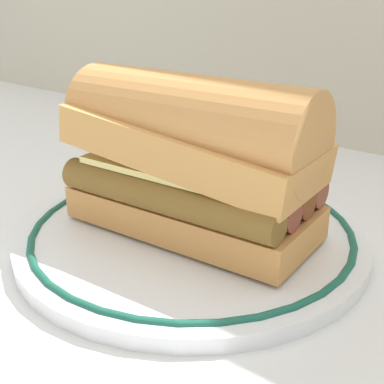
{
  "coord_description": "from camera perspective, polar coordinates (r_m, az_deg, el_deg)",
  "views": [
    {
      "loc": [
        0.26,
        -0.28,
        0.21
      ],
      "look_at": [
        0.02,
        0.03,
        0.04
      ],
      "focal_mm": 49.89,
      "sensor_mm": 36.0,
      "label": 1
    }
  ],
  "objects": [
    {
      "name": "ground_plane",
      "position": [
        0.44,
        -4.79,
        -5.8
      ],
      "size": [
        1.5,
        1.5,
        0.0
      ],
      "primitive_type": "plane",
      "color": "silver"
    },
    {
      "name": "plate",
      "position": [
        0.44,
        0.0,
        -4.5
      ],
      "size": [
        0.28,
        0.28,
        0.01
      ],
      "color": "white",
      "rests_on": "ground_plane"
    },
    {
      "name": "sausage_sandwich",
      "position": [
        0.41,
        0.0,
        3.95
      ],
      "size": [
        0.2,
        0.11,
        0.12
      ],
      "rotation": [
        0.0,
        0.0,
        0.05
      ],
      "color": "#CD8C4A",
      "rests_on": "plate"
    }
  ]
}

